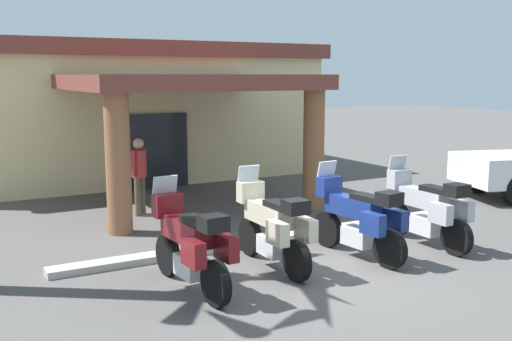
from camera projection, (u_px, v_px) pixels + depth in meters
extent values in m
plane|color=#514F4C|center=(331.00, 270.00, 9.78)|extent=(80.00, 80.00, 0.00)
cube|color=beige|center=(124.00, 116.00, 19.27)|extent=(11.27, 6.03, 3.68)
cube|color=#1E2328|center=(157.00, 151.00, 16.75)|extent=(1.80, 0.10, 2.10)
cube|color=brown|center=(188.00, 82.00, 14.43)|extent=(5.51, 4.78, 0.35)
cylinder|color=brown|center=(118.00, 164.00, 11.84)|extent=(0.50, 0.50, 2.83)
cylinder|color=brown|center=(314.00, 150.00, 14.11)|extent=(0.50, 0.50, 2.83)
cube|color=brown|center=(121.00, 52.00, 18.94)|extent=(11.68, 6.43, 0.44)
cylinder|color=black|center=(168.00, 255.00, 9.49)|extent=(0.19, 0.67, 0.66)
cylinder|color=black|center=(216.00, 283.00, 8.21)|extent=(0.19, 0.67, 0.66)
cube|color=silver|center=(191.00, 266.00, 8.83)|extent=(0.36, 0.58, 0.32)
cube|color=maroon|center=(186.00, 230.00, 8.87)|extent=(0.38, 1.17, 0.34)
cube|color=black|center=(196.00, 221.00, 8.54)|extent=(0.32, 0.62, 0.10)
cube|color=maroon|center=(167.00, 205.00, 9.35)|extent=(0.46, 0.27, 0.36)
cube|color=#B2BCC6|center=(165.00, 187.00, 9.37)|extent=(0.41, 0.15, 0.36)
cube|color=maroon|center=(193.00, 254.00, 8.13)|extent=(0.21, 0.45, 0.36)
cube|color=maroon|center=(226.00, 248.00, 8.41)|extent=(0.21, 0.45, 0.36)
cube|color=black|center=(213.00, 223.00, 8.12)|extent=(0.38, 0.34, 0.22)
cylinder|color=black|center=(250.00, 237.00, 10.57)|extent=(0.15, 0.66, 0.66)
cylinder|color=black|center=(297.00, 260.00, 9.22)|extent=(0.15, 0.66, 0.66)
cube|color=silver|center=(273.00, 246.00, 9.87)|extent=(0.33, 0.56, 0.32)
cube|color=beige|center=(268.00, 214.00, 9.92)|extent=(0.31, 1.15, 0.34)
cube|color=black|center=(279.00, 205.00, 9.58)|extent=(0.29, 0.60, 0.10)
cube|color=beige|center=(250.00, 192.00, 10.42)|extent=(0.44, 0.24, 0.36)
cube|color=#B2BCC6|center=(248.00, 175.00, 10.45)|extent=(0.40, 0.12, 0.36)
cube|color=beige|center=(278.00, 233.00, 9.16)|extent=(0.18, 0.44, 0.36)
cube|color=beige|center=(306.00, 229.00, 9.41)|extent=(0.18, 0.44, 0.36)
cube|color=black|center=(296.00, 207.00, 9.13)|extent=(0.36, 0.32, 0.22)
cylinder|color=black|center=(328.00, 229.00, 11.09)|extent=(0.20, 0.67, 0.66)
cylinder|color=black|center=(390.00, 249.00, 9.83)|extent=(0.20, 0.67, 0.66)
cube|color=silver|center=(358.00, 237.00, 10.43)|extent=(0.37, 0.59, 0.32)
cube|color=navy|center=(353.00, 207.00, 10.47)|extent=(0.41, 1.17, 0.34)
cube|color=black|center=(367.00, 198.00, 10.15)|extent=(0.33, 0.62, 0.10)
cube|color=navy|center=(329.00, 186.00, 10.94)|extent=(0.46, 0.28, 0.36)
cube|color=#B2BCC6|center=(327.00, 170.00, 10.96)|extent=(0.41, 0.15, 0.36)
cube|color=navy|center=(373.00, 224.00, 9.74)|extent=(0.22, 0.45, 0.36)
cube|color=navy|center=(395.00, 220.00, 10.03)|extent=(0.22, 0.45, 0.36)
cube|color=black|center=(389.00, 199.00, 9.73)|extent=(0.39, 0.35, 0.22)
cylinder|color=black|center=(397.00, 219.00, 11.88)|extent=(0.15, 0.66, 0.66)
cylinder|color=black|center=(456.00, 237.00, 10.53)|extent=(0.15, 0.66, 0.66)
cube|color=silver|center=(426.00, 226.00, 11.18)|extent=(0.33, 0.57, 0.32)
cube|color=#B2B2B7|center=(422.00, 198.00, 11.23)|extent=(0.32, 1.15, 0.34)
cube|color=black|center=(436.00, 189.00, 10.89)|extent=(0.29, 0.60, 0.10)
cube|color=#B2B2B7|center=(399.00, 179.00, 11.73)|extent=(0.44, 0.25, 0.36)
cube|color=#B2BCC6|center=(397.00, 164.00, 11.76)|extent=(0.40, 0.12, 0.36)
cube|color=#B2B2B7|center=(441.00, 214.00, 10.47)|extent=(0.19, 0.44, 0.36)
cube|color=#B2B2B7|center=(462.00, 210.00, 10.71)|extent=(0.19, 0.44, 0.36)
cube|color=black|center=(457.00, 190.00, 10.44)|extent=(0.37, 0.33, 0.22)
cylinder|color=brown|center=(138.00, 197.00, 13.48)|extent=(0.14, 0.14, 0.88)
cylinder|color=brown|center=(142.00, 195.00, 13.64)|extent=(0.14, 0.14, 0.88)
cylinder|color=#B23333|center=(139.00, 164.00, 13.44)|extent=(0.32, 0.32, 0.62)
cylinder|color=#B23333|center=(133.00, 164.00, 13.24)|extent=(0.09, 0.09, 0.59)
cylinder|color=#B23333|center=(145.00, 161.00, 13.64)|extent=(0.09, 0.09, 0.59)
sphere|color=tan|center=(138.00, 143.00, 13.37)|extent=(0.24, 0.24, 0.24)
cylinder|color=black|center=(479.00, 178.00, 16.16)|extent=(0.84, 0.47, 0.80)
cube|color=#ADA89E|center=(273.00, 239.00, 11.43)|extent=(8.39, 0.36, 0.12)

